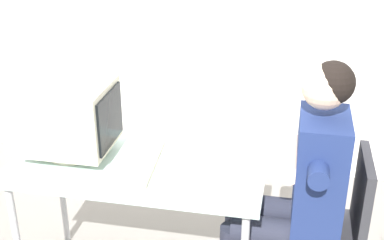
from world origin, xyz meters
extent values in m
cylinder|color=#B7B7BC|center=(-0.56, 0.26, 0.36)|extent=(0.04, 0.04, 0.71)
cylinder|color=#B7B7BC|center=(0.56, 0.26, 0.36)|extent=(0.04, 0.04, 0.71)
cube|color=silver|center=(0.00, 0.00, 0.73)|extent=(1.24, 0.64, 0.03)
cylinder|color=beige|center=(-0.35, 0.01, 0.76)|extent=(0.25, 0.25, 0.02)
cylinder|color=beige|center=(-0.35, 0.01, 0.78)|extent=(0.06, 0.06, 0.03)
cube|color=beige|center=(-0.35, 0.01, 0.96)|extent=(0.41, 0.36, 0.32)
cube|color=black|center=(-0.13, 0.01, 0.96)|extent=(0.01, 0.31, 0.27)
cube|color=beige|center=(0.01, -0.02, 0.76)|extent=(0.20, 0.45, 0.02)
cube|color=beige|center=(0.01, -0.02, 0.77)|extent=(0.17, 0.40, 0.01)
cube|color=#2D2D33|center=(0.88, 0.00, 0.44)|extent=(0.40, 0.40, 0.06)
cube|color=#2D2D33|center=(1.06, 0.00, 0.68)|extent=(0.04, 0.36, 0.41)
cube|color=navy|center=(0.86, 0.00, 0.78)|extent=(0.22, 0.35, 0.57)
sphere|color=beige|center=(0.84, 0.00, 1.20)|extent=(0.20, 0.20, 0.20)
sphere|color=black|center=(0.87, 0.00, 1.22)|extent=(0.19, 0.19, 0.19)
cylinder|color=#262838|center=(0.67, -0.09, 0.49)|extent=(0.38, 0.14, 0.14)
cylinder|color=#262838|center=(0.67, 0.09, 0.49)|extent=(0.38, 0.14, 0.14)
cylinder|color=navy|center=(0.84, -0.21, 0.90)|extent=(0.09, 0.14, 0.09)
cylinder|color=navy|center=(0.84, 0.20, 0.90)|extent=(0.09, 0.14, 0.09)
cylinder|color=beige|center=(0.72, 0.00, 0.85)|extent=(0.09, 0.35, 0.09)
camera|label=1|loc=(0.70, -2.15, 2.02)|focal=49.44mm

